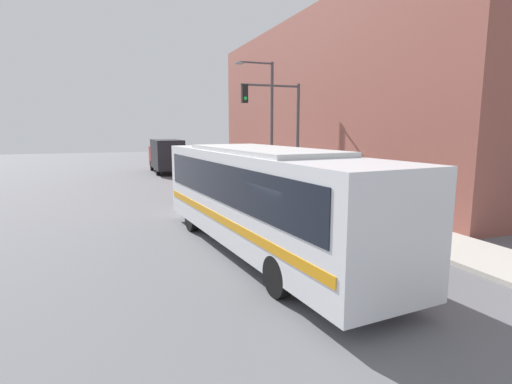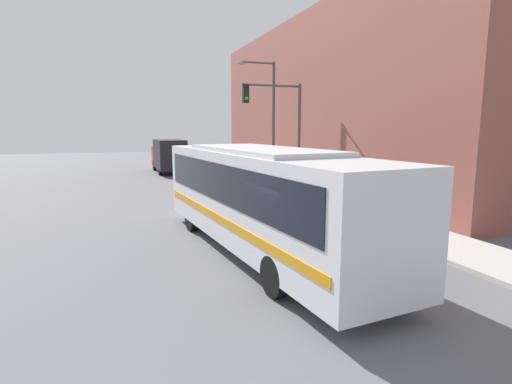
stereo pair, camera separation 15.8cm
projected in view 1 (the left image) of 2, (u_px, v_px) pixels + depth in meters
The scene contains 11 objects.
ground_plane at pixel (298, 278), 10.30m from camera, with size 120.00×120.00×0.00m, color slate.
sidewalk at pixel (247, 178), 30.78m from camera, with size 2.59×70.00×0.14m.
building_facade at pixel (333, 105), 26.80m from camera, with size 6.00×27.90×10.80m.
city_bus at pixel (261, 193), 12.14m from camera, with size 3.52×11.54×3.25m.
delivery_truck at pixel (166, 155), 34.54m from camera, with size 2.20×6.95×2.89m.
fire_hydrant at pixel (356, 210), 16.48m from camera, with size 0.25×0.34×0.73m.
traffic_light_pole at pixel (280, 121), 20.80m from camera, with size 3.28×0.35×6.00m.
parking_meter at pixel (321, 187), 19.00m from camera, with size 0.14×0.14×1.38m.
street_lamp at pixel (267, 115), 24.49m from camera, with size 2.46×0.28×7.66m.
pedestrian_near_corner at pixel (353, 194), 17.64m from camera, with size 0.34×0.34×1.65m.
pedestrian_mid_block at pixel (359, 192), 17.69m from camera, with size 0.34×0.34×1.78m.
Camera 1 is at (-4.54, -8.78, 3.82)m, focal length 28.00 mm.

